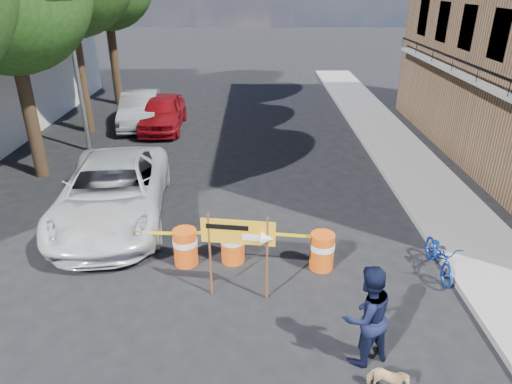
{
  "coord_description": "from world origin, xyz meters",
  "views": [
    {
      "loc": [
        0.56,
        -7.62,
        6.2
      ],
      "look_at": [
        0.59,
        2.83,
        1.3
      ],
      "focal_mm": 32.0,
      "sensor_mm": 36.0,
      "label": 1
    }
  ],
  "objects_px": {
    "detour_sign": "(248,239)",
    "barrel_far_right": "(322,250)",
    "pedestrian": "(366,316)",
    "sedan_silver": "(140,109)",
    "barrel_mid_right": "(233,244)",
    "barrel_mid_left": "(185,246)",
    "dog": "(387,381)",
    "bicycle": "(443,240)",
    "suv_white": "(113,192)",
    "barrel_far_left": "(96,245)",
    "sedan_red": "(163,112)"
  },
  "relations": [
    {
      "from": "detour_sign",
      "to": "barrel_far_right",
      "type": "bearing_deg",
      "value": 40.34
    },
    {
      "from": "pedestrian",
      "to": "sedan_silver",
      "type": "relative_size",
      "value": 0.42
    },
    {
      "from": "sedan_silver",
      "to": "barrel_mid_right",
      "type": "bearing_deg",
      "value": -74.37
    },
    {
      "from": "barrel_mid_left",
      "to": "dog",
      "type": "bearing_deg",
      "value": -45.15
    },
    {
      "from": "barrel_mid_left",
      "to": "bicycle",
      "type": "distance_m",
      "value": 5.9
    },
    {
      "from": "barrel_mid_right",
      "to": "barrel_mid_left",
      "type": "bearing_deg",
      "value": -174.73
    },
    {
      "from": "detour_sign",
      "to": "barrel_mid_left",
      "type": "bearing_deg",
      "value": 147.24
    },
    {
      "from": "barrel_mid_left",
      "to": "detour_sign",
      "type": "distance_m",
      "value": 2.2
    },
    {
      "from": "pedestrian",
      "to": "suv_white",
      "type": "height_order",
      "value": "pedestrian"
    },
    {
      "from": "pedestrian",
      "to": "barrel_mid_right",
      "type": "bearing_deg",
      "value": -75.31
    },
    {
      "from": "barrel_far_left",
      "to": "bicycle",
      "type": "height_order",
      "value": "bicycle"
    },
    {
      "from": "barrel_far_right",
      "to": "pedestrian",
      "type": "bearing_deg",
      "value": -83.09
    },
    {
      "from": "barrel_mid_right",
      "to": "barrel_far_right",
      "type": "xyz_separation_m",
      "value": [
        2.09,
        -0.29,
        0.0
      ]
    },
    {
      "from": "barrel_far_left",
      "to": "detour_sign",
      "type": "xyz_separation_m",
      "value": [
        3.64,
        -1.36,
        0.97
      ]
    },
    {
      "from": "barrel_mid_right",
      "to": "sedan_silver",
      "type": "xyz_separation_m",
      "value": [
        -4.76,
        11.38,
        0.29
      ]
    },
    {
      "from": "barrel_far_left",
      "to": "bicycle",
      "type": "xyz_separation_m",
      "value": [
        8.02,
        -0.46,
        0.38
      ]
    },
    {
      "from": "barrel_mid_left",
      "to": "suv_white",
      "type": "bearing_deg",
      "value": 135.49
    },
    {
      "from": "detour_sign",
      "to": "pedestrian",
      "type": "bearing_deg",
      "value": -33.25
    },
    {
      "from": "barrel_far_right",
      "to": "sedan_red",
      "type": "bearing_deg",
      "value": 117.26
    },
    {
      "from": "barrel_mid_left",
      "to": "bicycle",
      "type": "bearing_deg",
      "value": -3.69
    },
    {
      "from": "barrel_mid_right",
      "to": "bicycle",
      "type": "bearing_deg",
      "value": -5.78
    },
    {
      "from": "suv_white",
      "to": "sedan_silver",
      "type": "relative_size",
      "value": 1.31
    },
    {
      "from": "barrel_mid_right",
      "to": "sedan_red",
      "type": "xyz_separation_m",
      "value": [
        -3.61,
        10.76,
        0.28
      ]
    },
    {
      "from": "bicycle",
      "to": "sedan_red",
      "type": "xyz_separation_m",
      "value": [
        -8.37,
        11.24,
        -0.1
      ]
    },
    {
      "from": "suv_white",
      "to": "sedan_red",
      "type": "bearing_deg",
      "value": 84.58
    },
    {
      "from": "bicycle",
      "to": "sedan_silver",
      "type": "bearing_deg",
      "value": 130.82
    },
    {
      "from": "barrel_far_left",
      "to": "barrel_far_right",
      "type": "relative_size",
      "value": 1.0
    },
    {
      "from": "pedestrian",
      "to": "sedan_red",
      "type": "height_order",
      "value": "pedestrian"
    },
    {
      "from": "dog",
      "to": "barrel_mid_right",
      "type": "bearing_deg",
      "value": 53.84
    },
    {
      "from": "dog",
      "to": "sedan_red",
      "type": "distance_m",
      "value": 15.97
    },
    {
      "from": "bicycle",
      "to": "barrel_mid_right",
      "type": "bearing_deg",
      "value": 176.28
    },
    {
      "from": "barrel_mid_left",
      "to": "detour_sign",
      "type": "bearing_deg",
      "value": -40.4
    },
    {
      "from": "barrel_far_left",
      "to": "sedan_silver",
      "type": "height_order",
      "value": "sedan_silver"
    },
    {
      "from": "sedan_silver",
      "to": "sedan_red",
      "type": "bearing_deg",
      "value": -35.22
    },
    {
      "from": "pedestrian",
      "to": "bicycle",
      "type": "bearing_deg",
      "value": -154.07
    },
    {
      "from": "barrel_mid_left",
      "to": "barrel_mid_right",
      "type": "xyz_separation_m",
      "value": [
        1.11,
        0.1,
        0.0
      ]
    },
    {
      "from": "barrel_far_left",
      "to": "detour_sign",
      "type": "distance_m",
      "value": 4.0
    },
    {
      "from": "barrel_far_left",
      "to": "suv_white",
      "type": "bearing_deg",
      "value": 94.34
    },
    {
      "from": "detour_sign",
      "to": "sedan_red",
      "type": "relative_size",
      "value": 0.44
    },
    {
      "from": "suv_white",
      "to": "bicycle",
      "type": "bearing_deg",
      "value": -24.6
    },
    {
      "from": "pedestrian",
      "to": "sedan_silver",
      "type": "bearing_deg",
      "value": -86.65
    },
    {
      "from": "barrel_mid_right",
      "to": "suv_white",
      "type": "height_order",
      "value": "suv_white"
    },
    {
      "from": "sedan_silver",
      "to": "barrel_far_left",
      "type": "bearing_deg",
      "value": -89.55
    },
    {
      "from": "barrel_far_right",
      "to": "pedestrian",
      "type": "relative_size",
      "value": 0.46
    },
    {
      "from": "sedan_silver",
      "to": "pedestrian",
      "type": "bearing_deg",
      "value": -70.73
    },
    {
      "from": "barrel_far_right",
      "to": "suv_white",
      "type": "relative_size",
      "value": 0.15
    },
    {
      "from": "barrel_mid_right",
      "to": "pedestrian",
      "type": "xyz_separation_m",
      "value": [
        2.43,
        -3.15,
        0.5
      ]
    },
    {
      "from": "suv_white",
      "to": "pedestrian",
      "type": "bearing_deg",
      "value": -48.93
    },
    {
      "from": "sedan_red",
      "to": "sedan_silver",
      "type": "distance_m",
      "value": 1.3
    },
    {
      "from": "barrel_mid_left",
      "to": "detour_sign",
      "type": "height_order",
      "value": "detour_sign"
    }
  ]
}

